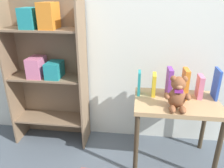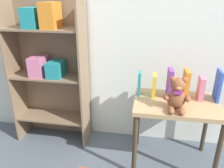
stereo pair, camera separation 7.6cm
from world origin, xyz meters
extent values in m
cube|color=silver|center=(0.00, 1.31, 1.25)|extent=(4.80, 0.06, 2.50)
cube|color=#7F664C|center=(-1.37, 1.12, 0.70)|extent=(0.02, 0.29, 1.41)
cube|color=#7F664C|center=(-0.66, 1.12, 0.70)|extent=(0.02, 0.29, 1.41)
cube|color=#7F664C|center=(-1.02, 1.25, 0.70)|extent=(0.73, 0.02, 1.41)
cube|color=#7F664C|center=(-1.02, 1.12, 0.25)|extent=(0.70, 0.27, 0.02)
cube|color=#7F664C|center=(-1.02, 1.12, 0.70)|extent=(0.70, 0.27, 0.02)
cube|color=#7F664C|center=(-1.02, 1.12, 1.15)|extent=(0.70, 0.27, 0.02)
cube|color=teal|center=(-1.10, 1.10, 1.25)|extent=(0.13, 0.20, 0.17)
cube|color=orange|center=(-0.93, 1.10, 1.27)|extent=(0.13, 0.20, 0.22)
cube|color=#D17093|center=(-1.10, 1.10, 0.81)|extent=(0.13, 0.20, 0.19)
cube|color=teal|center=(-0.93, 1.10, 0.79)|extent=(0.13, 0.20, 0.15)
cube|color=tan|center=(0.18, 0.93, 0.60)|extent=(0.70, 0.48, 0.04)
cylinder|color=#3E3121|center=(-0.14, 0.72, 0.29)|extent=(0.04, 0.04, 0.58)
cylinder|color=#3E3121|center=(0.50, 0.72, 0.29)|extent=(0.04, 0.04, 0.58)
cylinder|color=#3E3121|center=(-0.14, 1.14, 0.29)|extent=(0.04, 0.04, 0.58)
cylinder|color=#3E3121|center=(0.50, 1.14, 0.29)|extent=(0.04, 0.04, 0.58)
ellipsoid|color=brown|center=(0.15, 0.81, 0.70)|extent=(0.14, 0.11, 0.16)
sphere|color=brown|center=(0.15, 0.81, 0.82)|extent=(0.11, 0.11, 0.11)
sphere|color=brown|center=(0.11, 0.81, 0.86)|extent=(0.05, 0.05, 0.05)
sphere|color=brown|center=(0.20, 0.81, 0.86)|extent=(0.05, 0.05, 0.05)
ellipsoid|color=#B56E48|center=(0.15, 0.77, 0.81)|extent=(0.05, 0.03, 0.03)
ellipsoid|color=brown|center=(0.08, 0.80, 0.72)|extent=(0.05, 0.09, 0.05)
ellipsoid|color=brown|center=(0.23, 0.80, 0.72)|extent=(0.05, 0.09, 0.05)
ellipsoid|color=brown|center=(0.12, 0.73, 0.64)|extent=(0.05, 0.10, 0.05)
ellipsoid|color=brown|center=(0.19, 0.73, 0.64)|extent=(0.05, 0.10, 0.05)
cube|color=#992D93|center=(0.15, 0.77, 0.77)|extent=(0.06, 0.02, 0.02)
cube|color=teal|center=(-0.14, 1.03, 0.72)|extent=(0.02, 0.11, 0.21)
cube|color=gold|center=(-0.01, 1.03, 0.71)|extent=(0.04, 0.13, 0.19)
cube|color=purple|center=(0.12, 1.03, 0.74)|extent=(0.04, 0.14, 0.25)
cube|color=orange|center=(0.25, 1.01, 0.74)|extent=(0.04, 0.14, 0.25)
cube|color=#D17093|center=(0.37, 1.03, 0.71)|extent=(0.05, 0.13, 0.19)
cube|color=#2D51B7|center=(0.50, 1.03, 0.75)|extent=(0.02, 0.15, 0.26)
camera|label=1|loc=(-0.15, -0.75, 1.44)|focal=35.00mm
camera|label=2|loc=(-0.08, -0.74, 1.44)|focal=35.00mm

